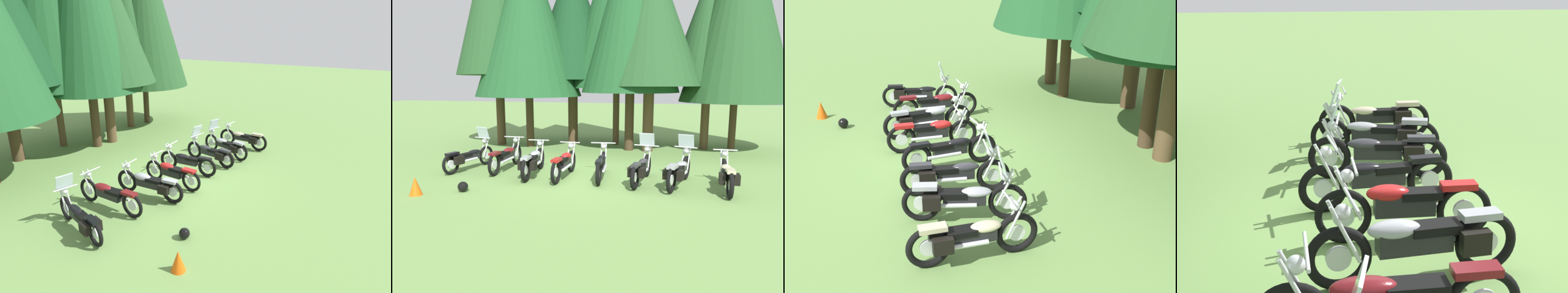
{
  "view_description": "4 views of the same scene",
  "coord_description": "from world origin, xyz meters",
  "views": [
    {
      "loc": [
        -8.2,
        -6.22,
        4.76
      ],
      "look_at": [
        0.73,
        -0.14,
        0.96
      ],
      "focal_mm": 30.39,
      "sensor_mm": 36.0,
      "label": 1
    },
    {
      "loc": [
        2.78,
        -10.41,
        2.84
      ],
      "look_at": [
        0.08,
        0.15,
        0.94
      ],
      "focal_mm": 33.94,
      "sensor_mm": 36.0,
      "label": 2
    },
    {
      "loc": [
        10.49,
        -2.12,
        4.84
      ],
      "look_at": [
        0.76,
        0.68,
        0.53
      ],
      "focal_mm": 46.03,
      "sensor_mm": 36.0,
      "label": 3
    },
    {
      "loc": [
        -7.35,
        1.14,
        3.24
      ],
      "look_at": [
        0.29,
        0.16,
        0.96
      ],
      "focal_mm": 55.6,
      "sensor_mm": 36.0,
      "label": 4
    }
  ],
  "objects": [
    {
      "name": "motorcycle_5",
      "position": [
        1.72,
        -0.14,
        0.44
      ],
      "size": [
        0.75,
        2.22,
        1.35
      ],
      "rotation": [
        0.0,
        0.0,
        1.45
      ],
      "color": "black",
      "rests_on": "ground_plane"
    },
    {
      "name": "motorcycle_3",
      "position": [
        -0.58,
        -0.1,
        0.46
      ],
      "size": [
        0.64,
        2.2,
        1.0
      ],
      "rotation": [
        0.0,
        0.0,
        1.57
      ],
      "color": "black",
      "rests_on": "ground_plane"
    },
    {
      "name": "ground_plane",
      "position": [
        0.0,
        0.0,
        0.0
      ],
      "size": [
        80.0,
        80.0,
        0.0
      ],
      "primitive_type": "plane",
      "color": "#6B934C"
    },
    {
      "name": "motorcycle_6",
      "position": [
        2.77,
        -0.22,
        0.46
      ],
      "size": [
        0.9,
        2.24,
        1.37
      ],
      "rotation": [
        0.0,
        0.0,
        1.33
      ],
      "color": "black",
      "rests_on": "ground_plane"
    },
    {
      "name": "motorcycle_2",
      "position": [
        -1.59,
        -0.08,
        0.46
      ],
      "size": [
        0.76,
        2.35,
        1.01
      ],
      "rotation": [
        0.0,
        0.0,
        1.69
      ],
      "color": "black",
      "rests_on": "ground_plane"
    },
    {
      "name": "motorcycle_7",
      "position": [
        3.99,
        -0.4,
        0.44
      ],
      "size": [
        0.64,
        2.18,
        1.01
      ],
      "rotation": [
        0.0,
        0.0,
        1.58
      ],
      "color": "black",
      "rests_on": "ground_plane"
    },
    {
      "name": "motorcycle_4",
      "position": [
        0.52,
        0.08,
        0.43
      ],
      "size": [
        0.76,
        2.22,
        0.99
      ],
      "rotation": [
        0.0,
        0.0,
        1.68
      ],
      "color": "black",
      "rests_on": "ground_plane"
    }
  ]
}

